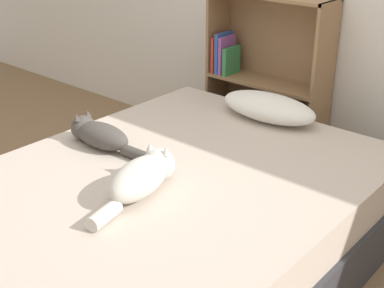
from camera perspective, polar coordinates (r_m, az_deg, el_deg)
ground_plane at (r=2.68m, az=-2.20°, el=-12.55°), size 8.00×8.00×0.00m
bed at (r=2.54m, az=-2.29°, el=-8.24°), size 1.57×2.05×0.49m
pillow at (r=3.03m, az=8.15°, el=3.90°), size 0.58×0.28×0.14m
cat_light at (r=2.25m, az=-5.31°, el=-3.45°), size 0.24×0.54×0.17m
cat_dark at (r=2.71m, az=-9.89°, el=1.03°), size 0.51×0.17×0.15m
bookshelf at (r=3.52m, az=8.00°, el=6.99°), size 0.80×0.26×1.10m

